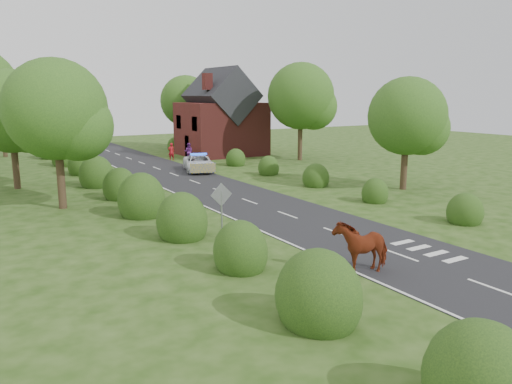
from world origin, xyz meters
TOP-DOWN VIEW (x-y plane):
  - ground at (0.00, 0.00)m, footprint 120.00×120.00m
  - road at (0.00, 15.00)m, footprint 6.00×70.00m
  - road_markings at (-1.60, 12.93)m, footprint 4.96×70.00m
  - hedgerow_left at (-6.51, 11.69)m, footprint 2.75×50.41m
  - hedgerow_right at (6.60, 11.21)m, footprint 2.10×45.78m
  - tree_left_a at (-9.75, 11.86)m, footprint 5.74×5.60m
  - tree_left_b at (-11.25, 19.86)m, footprint 5.74×5.60m
  - tree_left_d at (-10.23, 39.85)m, footprint 6.15×6.00m
  - tree_right_a at (11.23, 5.87)m, footprint 5.33×5.20m
  - tree_right_b at (14.29, 21.84)m, footprint 6.56×6.40m
  - tree_right_c at (9.27, 37.85)m, footprint 6.15×6.00m
  - road_sign at (-5.00, 2.00)m, footprint 1.06×0.08m
  - house at (9.49, 30.00)m, footprint 8.00×7.40m
  - cow at (-2.55, -4.40)m, footprint 2.37×1.42m
  - police_van at (2.50, 20.63)m, footprint 3.67×5.42m
  - pedestrian_red at (3.17, 28.47)m, footprint 0.65×0.45m
  - pedestrian_purple at (4.54, 27.38)m, footprint 1.06×1.03m

SIDE VIEW (x-z plane):
  - ground at x=0.00m, z-range 0.00..0.00m
  - road at x=0.00m, z-range 0.00..0.02m
  - road_markings at x=-1.60m, z-range 0.02..0.03m
  - hedgerow_right at x=6.60m, z-range -0.50..1.60m
  - police_van at x=2.50m, z-range -0.07..1.45m
  - hedgerow_left at x=-6.51m, z-range -0.75..2.25m
  - cow at x=-2.55m, z-range 0.00..1.60m
  - pedestrian_red at x=3.17m, z-range 0.00..1.70m
  - pedestrian_purple at x=4.54m, z-range 0.00..1.72m
  - road_sign at x=-5.00m, z-range 0.39..2.92m
  - house at x=9.49m, z-range -0.80..8.37m
  - tree_right_a at x=11.23m, z-range 0.96..8.52m
  - tree_left_b at x=-11.25m, z-range 1.01..9.08m
  - tree_left_a at x=-9.75m, z-range 1.15..9.53m
  - tree_right_c at x=9.27m, z-range 1.05..9.63m
  - tree_left_d at x=-10.23m, z-range 1.19..10.08m
  - tree_right_b at x=14.29m, z-range 1.24..10.64m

